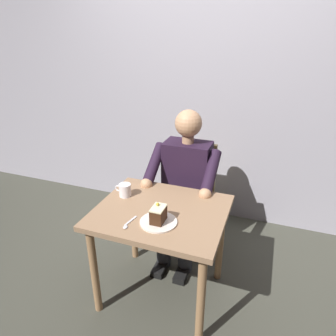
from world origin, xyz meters
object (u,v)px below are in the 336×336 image
(seated_person, at_px, (184,185))
(cake_slice, at_px, (158,214))
(dessert_spoon, at_px, (128,224))
(dining_table, at_px, (161,223))
(coffee_cup, at_px, (125,190))
(chair, at_px, (190,191))

(seated_person, relative_size, cake_slice, 10.52)
(seated_person, relative_size, dessert_spoon, 8.49)
(dining_table, relative_size, seated_person, 0.68)
(dessert_spoon, bearing_deg, coffee_cup, -59.95)
(dining_table, xyz_separation_m, chair, (0.00, -0.67, -0.11))
(chair, xyz_separation_m, dessert_spoon, (0.12, 0.89, 0.22))
(chair, distance_m, cake_slice, 0.85)
(dining_table, xyz_separation_m, coffee_cup, (0.30, -0.08, 0.15))
(cake_slice, bearing_deg, dining_table, -74.38)
(coffee_cup, bearing_deg, chair, -116.90)
(chair, distance_m, coffee_cup, 0.70)
(coffee_cup, bearing_deg, seated_person, -125.79)
(dining_table, height_order, dessert_spoon, dessert_spoon)
(cake_slice, bearing_deg, chair, -87.27)
(seated_person, xyz_separation_m, coffee_cup, (0.30, 0.41, 0.12))
(dessert_spoon, bearing_deg, seated_person, -99.70)
(seated_person, height_order, dessert_spoon, seated_person)
(cake_slice, bearing_deg, seated_person, -86.53)
(seated_person, bearing_deg, dessert_spoon, 80.30)
(chair, height_order, cake_slice, chair)
(chair, xyz_separation_m, coffee_cup, (0.30, 0.58, 0.26))
(dining_table, bearing_deg, dessert_spoon, 60.88)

